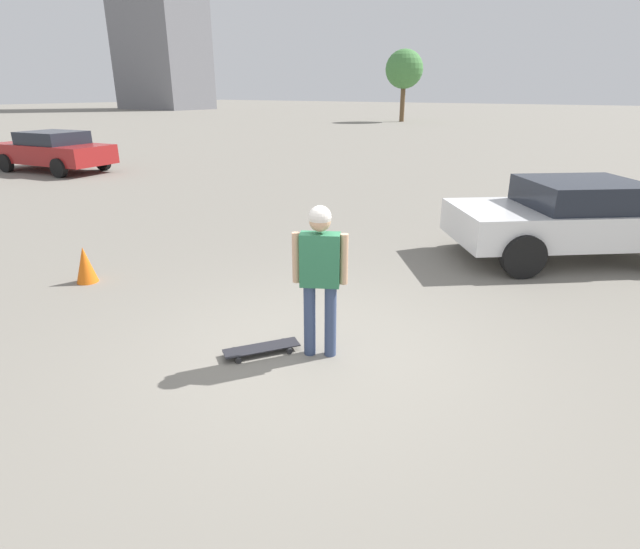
{
  "coord_description": "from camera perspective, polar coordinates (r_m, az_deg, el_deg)",
  "views": [
    {
      "loc": [
        -4.11,
        -2.8,
        2.8
      ],
      "look_at": [
        0.0,
        0.0,
        0.96
      ],
      "focal_mm": 28.0,
      "sensor_mm": 36.0,
      "label": 1
    }
  ],
  "objects": [
    {
      "name": "ground_plane",
      "position": [
        5.71,
        0.0,
        -9.06
      ],
      "size": [
        220.0,
        220.0,
        0.0
      ],
      "primitive_type": "plane",
      "color": "gray"
    },
    {
      "name": "person",
      "position": [
        5.27,
        0.0,
        0.88
      ],
      "size": [
        0.38,
        0.53,
        1.7
      ],
      "rotation": [
        0.0,
        0.0,
        -1.08
      ],
      "color": "#38476B",
      "rests_on": "ground_plane"
    },
    {
      "name": "skateboard",
      "position": [
        5.73,
        -6.69,
        -8.36
      ],
      "size": [
        0.83,
        0.67,
        0.08
      ],
      "rotation": [
        0.0,
        0.0,
        2.54
      ],
      "color": "#232328",
      "rests_on": "ground_plane"
    },
    {
      "name": "car_parked_near",
      "position": [
        9.73,
        26.93,
        5.85
      ],
      "size": [
        3.95,
        4.27,
        1.37
      ],
      "rotation": [
        0.0,
        0.0,
        2.26
      ],
      "color": "silver",
      "rests_on": "ground_plane"
    },
    {
      "name": "car_parked_far",
      "position": [
        20.91,
        -28.2,
        12.39
      ],
      "size": [
        2.54,
        4.72,
        1.41
      ],
      "rotation": [
        0.0,
        0.0,
        1.72
      ],
      "color": "maroon",
      "rests_on": "ground_plane"
    },
    {
      "name": "building_block_distant",
      "position": [
        85.1,
        -18.08,
        26.55
      ],
      "size": [
        8.36,
        13.02,
        26.56
      ],
      "color": "slate",
      "rests_on": "ground_plane"
    },
    {
      "name": "tree_distant",
      "position": [
        49.39,
        9.61,
        22.1
      ],
      "size": [
        3.4,
        3.4,
        6.26
      ],
      "color": "brown",
      "rests_on": "ground_plane"
    },
    {
      "name": "traffic_cone",
      "position": [
        8.46,
        -25.26,
        1.02
      ],
      "size": [
        0.32,
        0.32,
        0.56
      ],
      "color": "orange",
      "rests_on": "ground_plane"
    }
  ]
}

